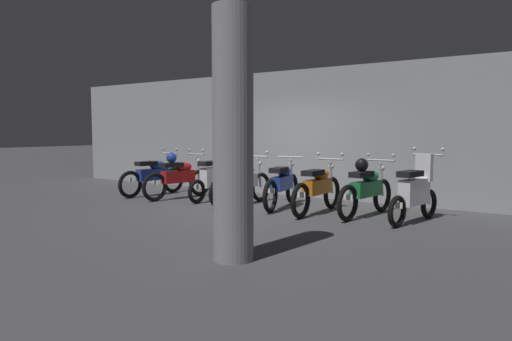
{
  "coord_description": "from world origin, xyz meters",
  "views": [
    {
      "loc": [
        5.32,
        -7.74,
        1.56
      ],
      "look_at": [
        -0.11,
        0.24,
        0.75
      ],
      "focal_mm": 32.52,
      "sensor_mm": 36.0,
      "label": 1
    }
  ],
  "objects_px": {
    "motorbike_slot_5": "(318,188)",
    "motorbike_slot_7": "(415,192)",
    "motorbike_slot_6": "(366,188)",
    "motorbike_slot_4": "(282,184)",
    "support_pillar": "(233,135)",
    "motorbike_slot_1": "(179,176)",
    "motorbike_slot_2": "(215,177)",
    "motorbike_slot_3": "(242,182)",
    "motorbike_slot_0": "(153,175)"
  },
  "relations": [
    {
      "from": "motorbike_slot_5",
      "to": "motorbike_slot_7",
      "type": "xyz_separation_m",
      "value": [
        1.8,
        0.11,
        0.04
      ]
    },
    {
      "from": "motorbike_slot_5",
      "to": "motorbike_slot_6",
      "type": "bearing_deg",
      "value": 11.66
    },
    {
      "from": "motorbike_slot_4",
      "to": "support_pillar",
      "type": "distance_m",
      "value": 4.12
    },
    {
      "from": "motorbike_slot_7",
      "to": "support_pillar",
      "type": "height_order",
      "value": "support_pillar"
    },
    {
      "from": "motorbike_slot_6",
      "to": "support_pillar",
      "type": "xyz_separation_m",
      "value": [
        -0.27,
        -3.7,
        0.99
      ]
    },
    {
      "from": "support_pillar",
      "to": "motorbike_slot_4",
      "type": "bearing_deg",
      "value": 112.44
    },
    {
      "from": "motorbike_slot_1",
      "to": "motorbike_slot_2",
      "type": "bearing_deg",
      "value": 16.32
    },
    {
      "from": "motorbike_slot_3",
      "to": "support_pillar",
      "type": "xyz_separation_m",
      "value": [
        2.41,
        -3.52,
        1.02
      ]
    },
    {
      "from": "motorbike_slot_1",
      "to": "support_pillar",
      "type": "xyz_separation_m",
      "value": [
        4.2,
        -3.45,
        0.99
      ]
    },
    {
      "from": "motorbike_slot_0",
      "to": "motorbike_slot_2",
      "type": "height_order",
      "value": "motorbike_slot_2"
    },
    {
      "from": "motorbike_slot_1",
      "to": "motorbike_slot_6",
      "type": "height_order",
      "value": "same"
    },
    {
      "from": "support_pillar",
      "to": "motorbike_slot_5",
      "type": "bearing_deg",
      "value": 100.05
    },
    {
      "from": "motorbike_slot_3",
      "to": "motorbike_slot_7",
      "type": "xyz_separation_m",
      "value": [
        3.59,
        0.11,
        0.04
      ]
    },
    {
      "from": "motorbike_slot_4",
      "to": "motorbike_slot_6",
      "type": "height_order",
      "value": "motorbike_slot_6"
    },
    {
      "from": "motorbike_slot_2",
      "to": "support_pillar",
      "type": "bearing_deg",
      "value": -48.3
    },
    {
      "from": "motorbike_slot_2",
      "to": "motorbike_slot_6",
      "type": "relative_size",
      "value": 0.86
    },
    {
      "from": "motorbike_slot_6",
      "to": "motorbike_slot_7",
      "type": "bearing_deg",
      "value": -4.5
    },
    {
      "from": "motorbike_slot_1",
      "to": "motorbike_slot_4",
      "type": "distance_m",
      "value": 2.69
    },
    {
      "from": "motorbike_slot_5",
      "to": "motorbike_slot_7",
      "type": "relative_size",
      "value": 1.17
    },
    {
      "from": "motorbike_slot_0",
      "to": "motorbike_slot_7",
      "type": "distance_m",
      "value": 6.28
    },
    {
      "from": "motorbike_slot_0",
      "to": "motorbike_slot_1",
      "type": "distance_m",
      "value": 0.9
    },
    {
      "from": "motorbike_slot_2",
      "to": "motorbike_slot_3",
      "type": "xyz_separation_m",
      "value": [
        0.9,
        -0.19,
        -0.04
      ]
    },
    {
      "from": "motorbike_slot_3",
      "to": "motorbike_slot_7",
      "type": "height_order",
      "value": "motorbike_slot_7"
    },
    {
      "from": "motorbike_slot_2",
      "to": "motorbike_slot_5",
      "type": "xyz_separation_m",
      "value": [
        2.69,
        -0.2,
        -0.04
      ]
    },
    {
      "from": "motorbike_slot_2",
      "to": "motorbike_slot_3",
      "type": "relative_size",
      "value": 0.86
    },
    {
      "from": "motorbike_slot_1",
      "to": "motorbike_slot_3",
      "type": "relative_size",
      "value": 0.99
    },
    {
      "from": "motorbike_slot_4",
      "to": "motorbike_slot_3",
      "type": "bearing_deg",
      "value": -169.21
    },
    {
      "from": "motorbike_slot_4",
      "to": "motorbike_slot_7",
      "type": "relative_size",
      "value": 1.16
    },
    {
      "from": "motorbike_slot_0",
      "to": "motorbike_slot_2",
      "type": "distance_m",
      "value": 1.8
    },
    {
      "from": "motorbike_slot_3",
      "to": "motorbike_slot_0",
      "type": "bearing_deg",
      "value": -179.66
    },
    {
      "from": "motorbike_slot_3",
      "to": "support_pillar",
      "type": "height_order",
      "value": "support_pillar"
    },
    {
      "from": "motorbike_slot_0",
      "to": "support_pillar",
      "type": "bearing_deg",
      "value": -34.5
    },
    {
      "from": "motorbike_slot_0",
      "to": "motorbike_slot_7",
      "type": "bearing_deg",
      "value": 1.15
    },
    {
      "from": "motorbike_slot_4",
      "to": "motorbike_slot_0",
      "type": "bearing_deg",
      "value": -177.03
    },
    {
      "from": "motorbike_slot_2",
      "to": "motorbike_slot_3",
      "type": "bearing_deg",
      "value": -12.16
    },
    {
      "from": "motorbike_slot_1",
      "to": "motorbike_slot_7",
      "type": "xyz_separation_m",
      "value": [
        5.38,
        0.18,
        -0.0
      ]
    },
    {
      "from": "motorbike_slot_5",
      "to": "motorbike_slot_7",
      "type": "distance_m",
      "value": 1.8
    },
    {
      "from": "motorbike_slot_0",
      "to": "motorbike_slot_1",
      "type": "bearing_deg",
      "value": -3.38
    },
    {
      "from": "motorbike_slot_2",
      "to": "motorbike_slot_3",
      "type": "height_order",
      "value": "motorbike_slot_2"
    },
    {
      "from": "motorbike_slot_5",
      "to": "motorbike_slot_0",
      "type": "bearing_deg",
      "value": -179.85
    },
    {
      "from": "motorbike_slot_2",
      "to": "support_pillar",
      "type": "height_order",
      "value": "support_pillar"
    },
    {
      "from": "motorbike_slot_1",
      "to": "motorbike_slot_3",
      "type": "height_order",
      "value": "same"
    },
    {
      "from": "motorbike_slot_3",
      "to": "motorbike_slot_5",
      "type": "xyz_separation_m",
      "value": [
        1.79,
        -0.0,
        0.0
      ]
    },
    {
      "from": "motorbike_slot_4",
      "to": "motorbike_slot_5",
      "type": "xyz_separation_m",
      "value": [
        0.9,
        -0.17,
        0.0
      ]
    },
    {
      "from": "motorbike_slot_7",
      "to": "motorbike_slot_1",
      "type": "bearing_deg",
      "value": -178.1
    },
    {
      "from": "motorbike_slot_1",
      "to": "motorbike_slot_3",
      "type": "bearing_deg",
      "value": 2.2
    },
    {
      "from": "motorbike_slot_2",
      "to": "motorbike_slot_4",
      "type": "distance_m",
      "value": 1.79
    },
    {
      "from": "motorbike_slot_5",
      "to": "motorbike_slot_6",
      "type": "relative_size",
      "value": 1.0
    },
    {
      "from": "motorbike_slot_1",
      "to": "motorbike_slot_6",
      "type": "relative_size",
      "value": 1.0
    },
    {
      "from": "motorbike_slot_1",
      "to": "motorbike_slot_4",
      "type": "height_order",
      "value": "motorbike_slot_1"
    }
  ]
}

